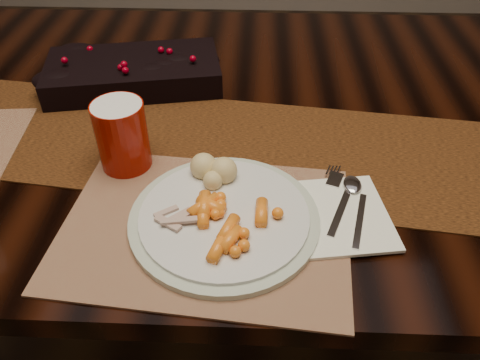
{
  "coord_description": "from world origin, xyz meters",
  "views": [
    {
      "loc": [
        0.03,
        -0.81,
        1.25
      ],
      "look_at": [
        0.01,
        -0.28,
        0.8
      ],
      "focal_mm": 35.0,
      "sensor_mm": 36.0,
      "label": 1
    }
  ],
  "objects_px": {
    "placemat_main": "(205,226)",
    "turkey_shreds": "(169,214)",
    "centerpiece": "(133,68)",
    "napkin": "(341,215)",
    "mashed_potatoes": "(208,167)",
    "baby_carrots": "(232,225)",
    "dining_table": "(242,233)",
    "red_cup": "(122,136)",
    "dinner_plate": "(224,217)"
  },
  "relations": [
    {
      "from": "placemat_main",
      "to": "turkey_shreds",
      "type": "distance_m",
      "value": 0.06
    },
    {
      "from": "centerpiece",
      "to": "turkey_shreds",
      "type": "distance_m",
      "value": 0.44
    },
    {
      "from": "turkey_shreds",
      "to": "napkin",
      "type": "distance_m",
      "value": 0.26
    },
    {
      "from": "mashed_potatoes",
      "to": "baby_carrots",
      "type": "bearing_deg",
      "value": -68.64
    },
    {
      "from": "dining_table",
      "to": "red_cup",
      "type": "relative_size",
      "value": 15.58
    },
    {
      "from": "turkey_shreds",
      "to": "red_cup",
      "type": "distance_m",
      "value": 0.18
    },
    {
      "from": "dining_table",
      "to": "centerpiece",
      "type": "bearing_deg",
      "value": 161.16
    },
    {
      "from": "napkin",
      "to": "red_cup",
      "type": "bearing_deg",
      "value": 153.57
    },
    {
      "from": "turkey_shreds",
      "to": "red_cup",
      "type": "height_order",
      "value": "red_cup"
    },
    {
      "from": "red_cup",
      "to": "dinner_plate",
      "type": "bearing_deg",
      "value": -36.8
    },
    {
      "from": "red_cup",
      "to": "turkey_shreds",
      "type": "bearing_deg",
      "value": -56.14
    },
    {
      "from": "mashed_potatoes",
      "to": "red_cup",
      "type": "bearing_deg",
      "value": 160.54
    },
    {
      "from": "dining_table",
      "to": "centerpiece",
      "type": "relative_size",
      "value": 5.04
    },
    {
      "from": "baby_carrots",
      "to": "turkey_shreds",
      "type": "height_order",
      "value": "baby_carrots"
    },
    {
      "from": "placemat_main",
      "to": "baby_carrots",
      "type": "relative_size",
      "value": 3.59
    },
    {
      "from": "dining_table",
      "to": "placemat_main",
      "type": "distance_m",
      "value": 0.51
    },
    {
      "from": "dinner_plate",
      "to": "mashed_potatoes",
      "type": "relative_size",
      "value": 3.29
    },
    {
      "from": "red_cup",
      "to": "dining_table",
      "type": "bearing_deg",
      "value": 46.06
    },
    {
      "from": "centerpiece",
      "to": "baby_carrots",
      "type": "distance_m",
      "value": 0.5
    },
    {
      "from": "centerpiece",
      "to": "turkey_shreds",
      "type": "xyz_separation_m",
      "value": [
        0.14,
        -0.42,
        -0.01
      ]
    },
    {
      "from": "mashed_potatoes",
      "to": "napkin",
      "type": "relative_size",
      "value": 0.53
    },
    {
      "from": "placemat_main",
      "to": "baby_carrots",
      "type": "height_order",
      "value": "baby_carrots"
    },
    {
      "from": "baby_carrots",
      "to": "turkey_shreds",
      "type": "xyz_separation_m",
      "value": [
        -0.09,
        0.02,
        -0.0
      ]
    },
    {
      "from": "placemat_main",
      "to": "dinner_plate",
      "type": "height_order",
      "value": "dinner_plate"
    },
    {
      "from": "placemat_main",
      "to": "mashed_potatoes",
      "type": "height_order",
      "value": "mashed_potatoes"
    },
    {
      "from": "mashed_potatoes",
      "to": "turkey_shreds",
      "type": "bearing_deg",
      "value": -117.73
    },
    {
      "from": "dinner_plate",
      "to": "baby_carrots",
      "type": "distance_m",
      "value": 0.04
    },
    {
      "from": "dining_table",
      "to": "dinner_plate",
      "type": "distance_m",
      "value": 0.51
    },
    {
      "from": "dining_table",
      "to": "napkin",
      "type": "xyz_separation_m",
      "value": [
        0.16,
        -0.31,
        0.38
      ]
    },
    {
      "from": "baby_carrots",
      "to": "centerpiece",
      "type": "bearing_deg",
      "value": 117.92
    },
    {
      "from": "dining_table",
      "to": "turkey_shreds",
      "type": "relative_size",
      "value": 25.25
    },
    {
      "from": "placemat_main",
      "to": "mashed_potatoes",
      "type": "relative_size",
      "value": 4.89
    },
    {
      "from": "centerpiece",
      "to": "placemat_main",
      "type": "xyz_separation_m",
      "value": [
        0.19,
        -0.41,
        -0.04
      ]
    },
    {
      "from": "placemat_main",
      "to": "mashed_potatoes",
      "type": "xyz_separation_m",
      "value": [
        -0.0,
        0.09,
        0.04
      ]
    },
    {
      "from": "dinner_plate",
      "to": "mashed_potatoes",
      "type": "bearing_deg",
      "value": 110.86
    },
    {
      "from": "napkin",
      "to": "red_cup",
      "type": "relative_size",
      "value": 1.39
    },
    {
      "from": "placemat_main",
      "to": "dinner_plate",
      "type": "relative_size",
      "value": 1.49
    },
    {
      "from": "dining_table",
      "to": "mashed_potatoes",
      "type": "xyz_separation_m",
      "value": [
        -0.04,
        -0.25,
        0.42
      ]
    },
    {
      "from": "dinner_plate",
      "to": "napkin",
      "type": "bearing_deg",
      "value": 5.95
    },
    {
      "from": "dinner_plate",
      "to": "napkin",
      "type": "height_order",
      "value": "dinner_plate"
    },
    {
      "from": "placemat_main",
      "to": "napkin",
      "type": "bearing_deg",
      "value": 13.07
    },
    {
      "from": "placemat_main",
      "to": "mashed_potatoes",
      "type": "bearing_deg",
      "value": 97.21
    },
    {
      "from": "placemat_main",
      "to": "red_cup",
      "type": "distance_m",
      "value": 0.21
    },
    {
      "from": "dinner_plate",
      "to": "turkey_shreds",
      "type": "distance_m",
      "value": 0.08
    },
    {
      "from": "dining_table",
      "to": "turkey_shreds",
      "type": "bearing_deg",
      "value": -105.34
    },
    {
      "from": "dining_table",
      "to": "mashed_potatoes",
      "type": "distance_m",
      "value": 0.49
    },
    {
      "from": "napkin",
      "to": "dining_table",
      "type": "bearing_deg",
      "value": 108.88
    },
    {
      "from": "placemat_main",
      "to": "red_cup",
      "type": "bearing_deg",
      "value": 141.91
    },
    {
      "from": "baby_carrots",
      "to": "red_cup",
      "type": "xyz_separation_m",
      "value": [
        -0.19,
        0.16,
        0.03
      ]
    },
    {
      "from": "centerpiece",
      "to": "baby_carrots",
      "type": "height_order",
      "value": "centerpiece"
    }
  ]
}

